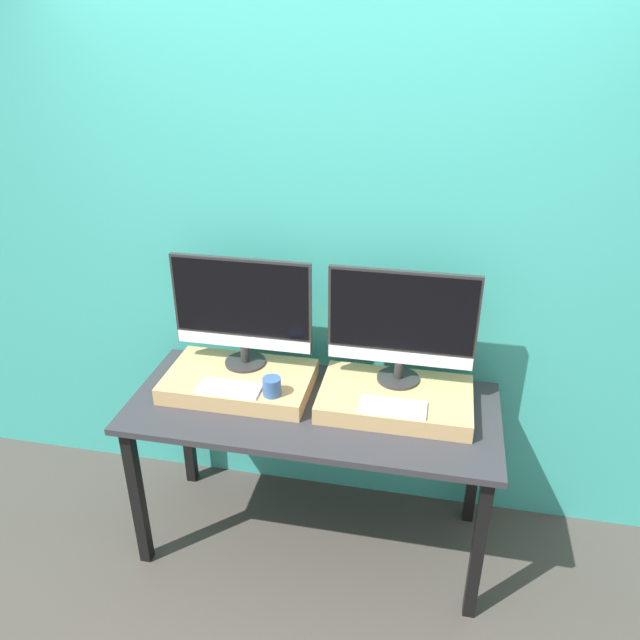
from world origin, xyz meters
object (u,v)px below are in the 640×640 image
Objects in this scene: keyboard_left at (229,388)px; mug at (272,387)px; monitor_right at (402,322)px; keyboard_right at (393,407)px; monitor_left at (242,308)px.

mug is (0.19, 0.00, 0.03)m from keyboard_left.
monitor_right reaches higher than mug.
monitor_right is at bearing 90.00° from keyboard_right.
monitor_right is 0.36m from keyboard_right.
monitor_left is 1.00× the size of monitor_right.
monitor_right is at bearing 0.00° from monitor_left.
keyboard_left is at bearing -90.00° from monitor_left.
mug is at bearing -49.73° from monitor_left.
keyboard_left is 0.70m from keyboard_right.
mug reaches higher than keyboard_left.
monitor_right reaches higher than keyboard_left.
monitor_right is (0.70, 0.00, 0.00)m from monitor_left.
keyboard_left is 0.79m from monitor_right.
mug is (0.19, -0.23, -0.24)m from monitor_left.
keyboard_right is at bearing -90.00° from monitor_right.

